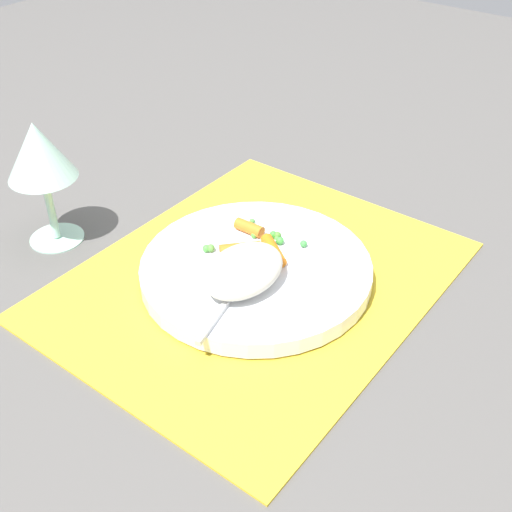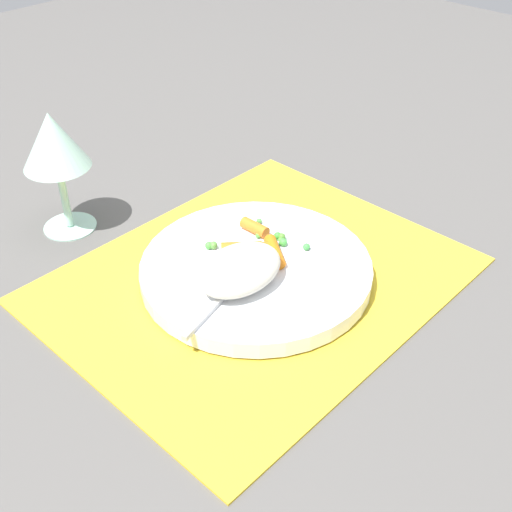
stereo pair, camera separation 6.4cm
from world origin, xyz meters
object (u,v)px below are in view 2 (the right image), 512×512
at_px(carrot_portion, 257,248).
at_px(fork, 243,275).
at_px(plate, 256,270).
at_px(wine_glass, 54,144).
at_px(rice_mound, 240,269).

distance_m(carrot_portion, fork, 0.05).
height_order(plate, wine_glass, wine_glass).
distance_m(plate, fork, 0.03).
distance_m(plate, wine_glass, 0.29).
relative_size(carrot_portion, fork, 0.51).
bearing_deg(rice_mound, plate, 17.12).
bearing_deg(wine_glass, rice_mound, -79.97).
height_order(rice_mound, carrot_portion, rice_mound).
bearing_deg(rice_mound, carrot_portion, 24.75).
relative_size(plate, carrot_portion, 2.81).
height_order(plate, rice_mound, rice_mound).
distance_m(rice_mound, wine_glass, 0.28).
xyz_separation_m(carrot_portion, fork, (-0.04, -0.02, -0.00)).
height_order(plate, fork, fork).
relative_size(plate, fork, 1.43).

